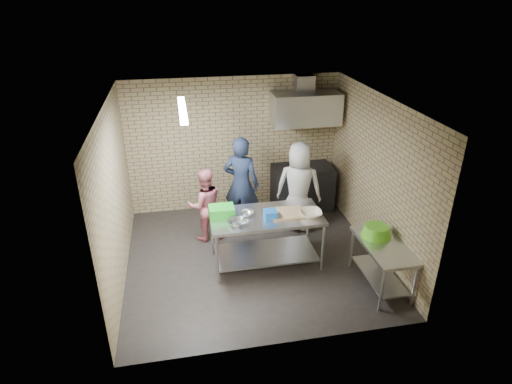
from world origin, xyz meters
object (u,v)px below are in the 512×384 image
(green_crate, at_px, (222,211))
(blue_tub, at_px, (270,214))
(stove, at_px, (302,187))
(man_navy, at_px, (241,184))
(side_counter, at_px, (381,265))
(prep_table, at_px, (266,239))
(green_basin, at_px, (376,231))
(woman_white, at_px, (299,187))
(woman_pink, at_px, (205,205))
(bottle_red, at_px, (305,109))

(green_crate, height_order, blue_tub, green_crate)
(stove, xyz_separation_m, man_navy, (-1.36, -0.60, 0.46))
(side_counter, xyz_separation_m, stove, (-0.45, 2.75, 0.08))
(prep_table, distance_m, green_basin, 1.77)
(blue_tub, bearing_deg, stove, 59.96)
(prep_table, height_order, woman_white, woman_white)
(prep_table, distance_m, man_navy, 1.32)
(woman_pink, bearing_deg, green_crate, 93.50)
(blue_tub, distance_m, woman_white, 1.37)
(prep_table, height_order, green_basin, green_basin)
(man_navy, xyz_separation_m, woman_pink, (-0.70, -0.25, -0.23))
(blue_tub, relative_size, woman_white, 0.12)
(prep_table, bearing_deg, side_counter, -30.26)
(green_basin, bearing_deg, woman_white, 113.72)
(prep_table, distance_m, stove, 2.15)
(prep_table, distance_m, woman_pink, 1.34)
(bottle_red, bearing_deg, prep_table, -120.43)
(green_basin, distance_m, woman_white, 1.86)
(bottle_red, relative_size, woman_pink, 0.13)
(side_counter, distance_m, green_basin, 0.52)
(man_navy, bearing_deg, stove, -131.53)
(blue_tub, bearing_deg, woman_white, 54.76)
(prep_table, bearing_deg, woman_white, 50.47)
(green_crate, distance_m, woman_white, 1.78)
(blue_tub, bearing_deg, side_counter, -28.28)
(blue_tub, height_order, man_navy, man_navy)
(side_counter, distance_m, man_navy, 2.86)
(green_basin, bearing_deg, side_counter, -85.43)
(prep_table, height_order, side_counter, prep_table)
(side_counter, distance_m, woman_pink, 3.17)
(blue_tub, xyz_separation_m, woman_white, (0.79, 1.12, -0.11))
(green_crate, bearing_deg, stove, 42.37)
(prep_table, bearing_deg, blue_tub, -63.43)
(green_basin, height_order, man_navy, man_navy)
(green_crate, height_order, woman_pink, woman_pink)
(bottle_red, bearing_deg, stove, -101.77)
(blue_tub, bearing_deg, green_crate, 163.65)
(prep_table, xyz_separation_m, green_crate, (-0.70, 0.12, 0.53))
(blue_tub, xyz_separation_m, man_navy, (-0.26, 1.32, -0.05))
(bottle_red, relative_size, man_navy, 0.10)
(woman_pink, bearing_deg, blue_tub, 121.66)
(woman_pink, height_order, woman_white, woman_white)
(green_crate, bearing_deg, green_basin, -19.44)
(green_basin, bearing_deg, green_crate, 160.56)
(green_basin, relative_size, man_navy, 0.25)
(bottle_red, bearing_deg, man_navy, -149.34)
(blue_tub, xyz_separation_m, woman_pink, (-0.96, 1.06, -0.28))
(prep_table, xyz_separation_m, blue_tub, (0.05, -0.10, 0.52))
(prep_table, relative_size, green_crate, 4.50)
(stove, distance_m, woman_pink, 2.25)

